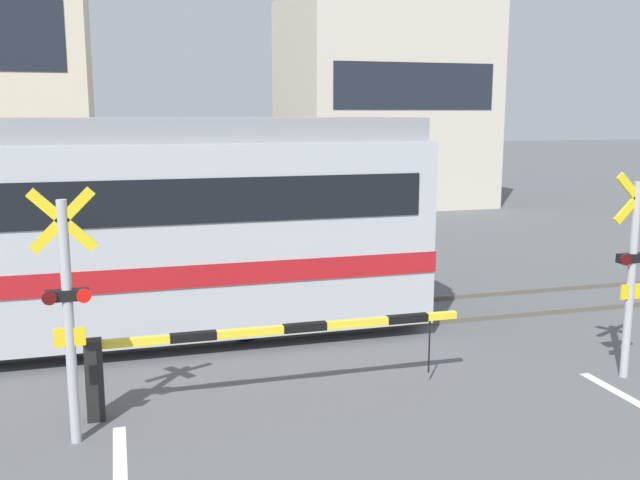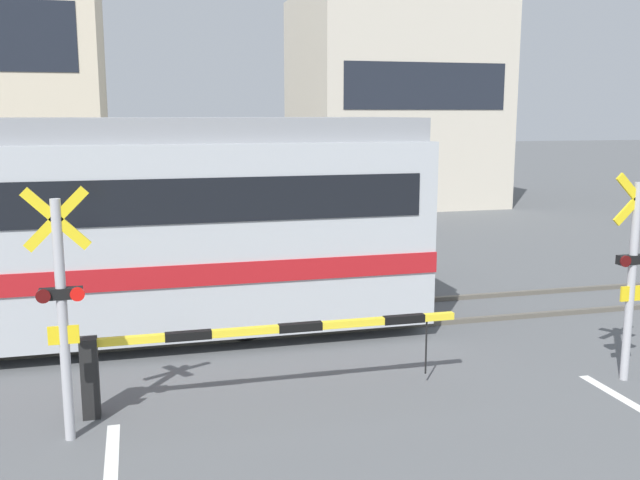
{
  "view_description": "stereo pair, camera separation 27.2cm",
  "coord_description": "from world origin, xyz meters",
  "px_view_note": "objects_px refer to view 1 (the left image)",
  "views": [
    {
      "loc": [
        -2.97,
        -1.4,
        3.53
      ],
      "look_at": [
        0.0,
        8.95,
        1.6
      ],
      "focal_mm": 40.0,
      "sensor_mm": 36.0,
      "label": 1
    },
    {
      "loc": [
        -2.71,
        -1.47,
        3.53
      ],
      "look_at": [
        0.0,
        8.95,
        1.6
      ],
      "focal_mm": 40.0,
      "sensor_mm": 36.0,
      "label": 2
    }
  ],
  "objects_px": {
    "crossing_barrier_near": "(215,349)",
    "crossing_barrier_far": "(353,243)",
    "pedestrian": "(267,220)",
    "crossing_signal_left": "(68,306)",
    "crossing_signal_right": "(632,267)"
  },
  "relations": [
    {
      "from": "crossing_barrier_near",
      "to": "pedestrian",
      "type": "bearing_deg",
      "value": 74.07
    },
    {
      "from": "crossing_barrier_near",
      "to": "crossing_signal_left",
      "type": "bearing_deg",
      "value": -161.21
    },
    {
      "from": "crossing_barrier_far",
      "to": "crossing_signal_left",
      "type": "height_order",
      "value": "crossing_signal_left"
    },
    {
      "from": "crossing_signal_left",
      "to": "crossing_signal_right",
      "type": "xyz_separation_m",
      "value": [
        7.05,
        0.0,
        0.0
      ]
    },
    {
      "from": "crossing_barrier_far",
      "to": "pedestrian",
      "type": "bearing_deg",
      "value": 121.96
    },
    {
      "from": "crossing_signal_left",
      "to": "pedestrian",
      "type": "bearing_deg",
      "value": 66.02
    },
    {
      "from": "crossing_barrier_far",
      "to": "crossing_signal_right",
      "type": "relative_size",
      "value": 1.68
    },
    {
      "from": "crossing_barrier_far",
      "to": "crossing_signal_left",
      "type": "bearing_deg",
      "value": -128.87
    },
    {
      "from": "crossing_barrier_near",
      "to": "crossing_barrier_far",
      "type": "bearing_deg",
      "value": 58.21
    },
    {
      "from": "crossing_signal_right",
      "to": "crossing_signal_left",
      "type": "bearing_deg",
      "value": 180.0
    },
    {
      "from": "crossing_barrier_near",
      "to": "crossing_signal_right",
      "type": "bearing_deg",
      "value": -5.69
    },
    {
      "from": "crossing_barrier_far",
      "to": "crossing_signal_right",
      "type": "distance_m",
      "value": 6.99
    },
    {
      "from": "pedestrian",
      "to": "crossing_signal_left",
      "type": "bearing_deg",
      "value": -113.98
    },
    {
      "from": "crossing_barrier_near",
      "to": "crossing_barrier_far",
      "type": "relative_size",
      "value": 1.0
    },
    {
      "from": "crossing_barrier_near",
      "to": "crossing_signal_right",
      "type": "height_order",
      "value": "crossing_signal_right"
    }
  ]
}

